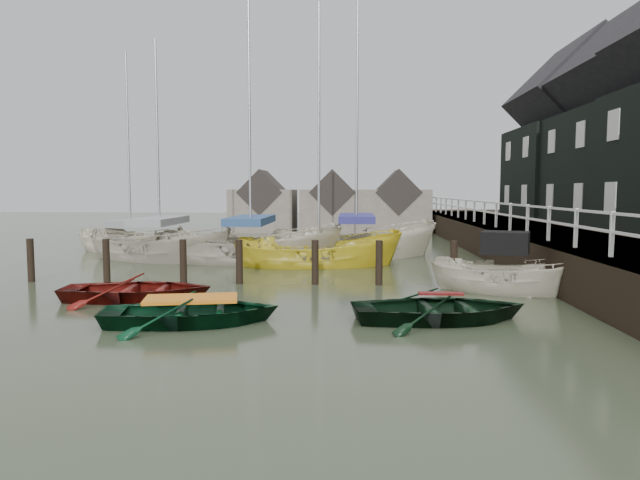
# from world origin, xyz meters

# --- Properties ---
(ground) EXTENTS (120.00, 120.00, 0.00)m
(ground) POSITION_xyz_m (0.00, 0.00, 0.00)
(ground) COLOR #2F3824
(ground) RESTS_ON ground
(pier) EXTENTS (3.04, 32.00, 2.70)m
(pier) POSITION_xyz_m (9.48, 10.00, 0.71)
(pier) COLOR black
(pier) RESTS_ON ground
(mooring_pilings) EXTENTS (13.72, 0.22, 1.80)m
(mooring_pilings) POSITION_xyz_m (-1.11, 3.00, 0.50)
(mooring_pilings) COLOR black
(mooring_pilings) RESTS_ON ground
(far_sheds) EXTENTS (14.00, 4.08, 4.39)m
(far_sheds) POSITION_xyz_m (0.83, 26.00, 1.86)
(far_sheds) COLOR #665B51
(far_sheds) RESTS_ON ground
(rowboat_red) EXTENTS (4.23, 3.22, 0.82)m
(rowboat_red) POSITION_xyz_m (-3.43, 0.21, 0.00)
(rowboat_red) COLOR #61120D
(rowboat_red) RESTS_ON ground
(rowboat_green) EXTENTS (4.35, 3.48, 0.80)m
(rowboat_green) POSITION_xyz_m (-1.20, -2.41, 0.00)
(rowboat_green) COLOR black
(rowboat_green) RESTS_ON ground
(rowboat_dkgreen) EXTENTS (4.33, 3.36, 0.82)m
(rowboat_dkgreen) POSITION_xyz_m (4.37, -1.83, 0.00)
(rowboat_dkgreen) COLOR black
(rowboat_dkgreen) RESTS_ON ground
(motorboat) EXTENTS (4.65, 3.02, 2.59)m
(motorboat) POSITION_xyz_m (6.80, 1.86, 0.09)
(motorboat) COLOR beige
(motorboat) RESTS_ON ground
(sailboat_a) EXTENTS (7.73, 5.30, 10.56)m
(sailboat_a) POSITION_xyz_m (-5.79, 8.96, 0.06)
(sailboat_a) COLOR beige
(sailboat_a) RESTS_ON ground
(sailboat_b) EXTENTS (7.62, 3.03, 12.85)m
(sailboat_b) POSITION_xyz_m (-1.81, 8.47, 0.06)
(sailboat_b) COLOR beige
(sailboat_b) RESTS_ON ground
(sailboat_c) EXTENTS (6.87, 3.36, 11.35)m
(sailboat_c) POSITION_xyz_m (1.06, 7.48, 0.01)
(sailboat_c) COLOR yellow
(sailboat_c) RESTS_ON ground
(sailboat_d) EXTENTS (8.05, 4.85, 13.58)m
(sailboat_d) POSITION_xyz_m (2.55, 10.44, 0.06)
(sailboat_d) COLOR beige
(sailboat_d) RESTS_ON ground
(sailboat_e) EXTENTS (6.53, 4.35, 10.55)m
(sailboat_e) POSITION_xyz_m (-8.25, 11.99, 0.06)
(sailboat_e) COLOR beige
(sailboat_e) RESTS_ON ground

